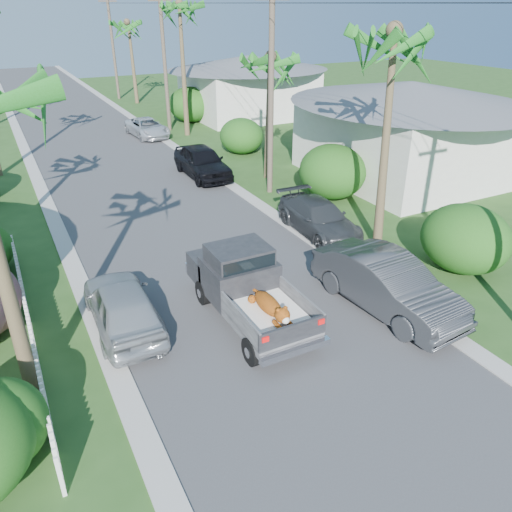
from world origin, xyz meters
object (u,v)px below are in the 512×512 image
parked_car_ln (122,306)px  palm_r_b (269,57)px  parked_car_rf (202,162)px  utility_pole_d (113,47)px  utility_pole_b (271,94)px  parked_car_rd (147,128)px  palm_r_c (179,6)px  utility_pole_c (165,63)px  house_right_far (248,89)px  palm_r_a (399,32)px  palm_r_d (128,23)px  house_right_near (405,134)px  parked_car_rm (319,218)px  parked_car_rn (387,284)px  pickup_truck (244,283)px

parked_car_ln → palm_r_b: 15.29m
parked_car_rf → palm_r_b: palm_r_b is taller
utility_pole_d → utility_pole_b: bearing=-90.0°
parked_car_rd → palm_r_c: size_ratio=0.47×
parked_car_ln → utility_pole_c: bearing=-110.4°
house_right_far → utility_pole_b: utility_pole_b is taller
palm_r_a → utility_pole_b: size_ratio=0.97×
palm_r_d → house_right_near: bearing=-76.9°
house_right_far → house_right_near: bearing=-90.0°
parked_car_rm → house_right_near: size_ratio=0.50×
utility_pole_d → parked_car_rn: bearing=-92.8°
utility_pole_c → parked_car_rd: bearing=-147.8°
parked_car_rm → parked_car_rf: 9.06m
pickup_truck → house_right_far: bearing=63.0°
parked_car_rm → palm_r_d: (1.58, 32.23, 6.09)m
palm_r_b → utility_pole_c: 13.11m
parked_car_rn → parked_car_ln: size_ratio=1.19×
house_right_near → utility_pole_d: 31.96m
parked_car_rd → utility_pole_c: bearing=27.8°
parked_car_rn → palm_r_d: (2.90, 37.74, 5.91)m
parked_car_rd → house_right_near: (9.40, -14.74, 1.61)m
palm_r_a → palm_r_b: bearing=88.1°
pickup_truck → parked_car_rm: (5.18, 3.76, -0.36)m
parked_car_rn → palm_r_c: 24.97m
palm_r_a → utility_pole_b: 7.58m
palm_r_c → pickup_truck: bearing=-106.4°
parked_car_rf → house_right_near: house_right_near is taller
parked_car_ln → palm_r_a: (9.90, 1.12, 6.70)m
palm_r_b → palm_r_d: (-0.10, 25.00, 0.79)m
utility_pole_b → parked_car_rn: bearing=-100.5°
palm_r_b → palm_r_d: palm_r_d is taller
parked_car_rf → palm_r_c: size_ratio=0.50×
house_right_near → utility_pole_b: size_ratio=1.00×
house_right_near → parked_car_rd: bearing=122.5°
house_right_far → utility_pole_c: size_ratio=1.00×
pickup_truck → utility_pole_b: utility_pole_b is taller
parked_car_rm → parked_car_rf: (-1.32, 8.96, 0.15)m
palm_r_d → pickup_truck: bearing=-100.6°
pickup_truck → palm_r_d: palm_r_d is taller
house_right_near → parked_car_rn: bearing=-134.0°
pickup_truck → palm_r_a: palm_r_a is taller
parked_car_rf → utility_pole_b: (2.00, -3.73, 3.80)m
parked_car_rd → palm_r_b: bearing=-80.0°
parked_car_rf → parked_car_rn: bearing=-89.6°
parked_car_rm → utility_pole_b: bearing=85.0°
palm_r_c → house_right_far: (6.80, 4.00, -5.99)m
palm_r_a → utility_pole_d: 37.11m
utility_pole_b → parked_car_rf: bearing=118.2°
parked_car_rf → palm_r_a: (2.70, -10.73, 6.62)m
parked_car_rn → house_right_far: bearing=65.8°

